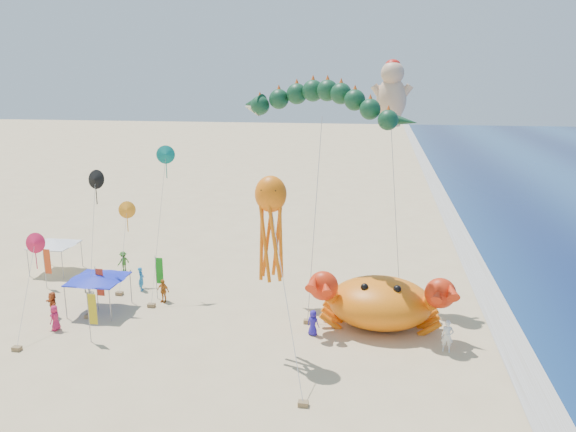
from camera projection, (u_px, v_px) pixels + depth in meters
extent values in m
plane|color=#D1B784|center=(314.00, 322.00, 36.18)|extent=(320.00, 320.00, 0.00)
plane|color=silver|center=(508.00, 336.00, 34.29)|extent=(320.00, 320.00, 0.00)
ellipsoid|color=orange|center=(380.00, 302.00, 35.36)|extent=(6.57, 5.45, 3.11)
sphere|color=red|center=(323.00, 286.00, 34.33)|extent=(1.85, 1.85, 1.85)
sphere|color=black|center=(365.00, 287.00, 34.14)|extent=(0.48, 0.48, 0.48)
sphere|color=red|center=(440.00, 293.00, 33.23)|extent=(1.85, 1.85, 1.85)
sphere|color=black|center=(397.00, 289.00, 33.83)|extent=(0.48, 0.48, 0.48)
cone|color=#0F3920|center=(238.00, 105.00, 36.66)|extent=(1.64, 1.21, 1.34)
cylinder|color=#B2B2B2|center=(315.00, 219.00, 35.97)|extent=(0.46, 3.28, 12.78)
cube|color=olive|center=(308.00, 321.00, 35.99)|extent=(0.50, 0.35, 0.25)
ellipsoid|color=#E9B78E|center=(391.00, 99.00, 37.38)|extent=(1.98, 1.63, 2.91)
sphere|color=#E9B78E|center=(393.00, 73.00, 36.80)|extent=(1.52, 1.52, 1.52)
ellipsoid|color=red|center=(393.00, 65.00, 36.75)|extent=(0.98, 0.98, 0.69)
cylinder|color=#B2B2B2|center=(395.00, 210.00, 38.74)|extent=(1.23, 0.77, 12.62)
cube|color=olive|center=(400.00, 298.00, 39.83)|extent=(0.50, 0.35, 0.25)
ellipsoid|color=orange|center=(271.00, 194.00, 30.15)|extent=(1.74, 1.56, 2.00)
cylinder|color=#B2B2B2|center=(286.00, 298.00, 28.60)|extent=(2.59, 5.29, 8.55)
cube|color=olive|center=(303.00, 404.00, 26.92)|extent=(0.50, 0.35, 0.25)
cylinder|color=gray|center=(66.00, 302.00, 36.54)|extent=(0.06, 0.06, 2.20)
cylinder|color=gray|center=(110.00, 305.00, 36.05)|extent=(0.06, 0.06, 2.20)
cylinder|color=gray|center=(89.00, 285.00, 39.52)|extent=(0.06, 0.06, 2.20)
cylinder|color=gray|center=(131.00, 288.00, 39.03)|extent=(0.06, 0.06, 2.20)
cube|color=#1623C3|center=(98.00, 279.00, 37.51)|extent=(3.35, 3.35, 0.08)
cone|color=#1623C3|center=(98.00, 276.00, 37.45)|extent=(3.68, 3.68, 0.45)
cylinder|color=gray|center=(28.00, 263.00, 44.25)|extent=(0.06, 0.06, 2.20)
cylinder|color=gray|center=(62.00, 265.00, 43.79)|extent=(0.06, 0.06, 2.20)
cylinder|color=gray|center=(49.00, 252.00, 47.05)|extent=(0.06, 0.06, 2.20)
cylinder|color=gray|center=(82.00, 254.00, 46.59)|extent=(0.06, 0.06, 2.20)
cube|color=silver|center=(54.00, 245.00, 45.15)|extent=(3.17, 3.17, 0.08)
cone|color=silver|center=(54.00, 242.00, 45.09)|extent=(3.48, 3.48, 0.45)
cylinder|color=gray|center=(89.00, 317.00, 33.14)|extent=(0.05, 0.05, 3.20)
cube|color=gold|center=(93.00, 309.00, 32.98)|extent=(0.50, 0.04, 1.90)
cylinder|color=gray|center=(97.00, 289.00, 37.47)|extent=(0.05, 0.05, 3.20)
cube|color=red|center=(100.00, 282.00, 37.31)|extent=(0.50, 0.04, 1.90)
cylinder|color=gray|center=(45.00, 268.00, 41.69)|extent=(0.05, 0.05, 3.20)
cube|color=#E14419|center=(47.00, 261.00, 41.53)|extent=(0.50, 0.04, 1.90)
cylinder|color=gray|center=(156.00, 277.00, 39.71)|extent=(0.05, 0.05, 3.20)
cube|color=#178C19|center=(160.00, 271.00, 39.54)|extent=(0.50, 0.04, 1.90)
imported|color=white|center=(447.00, 336.00, 32.12)|extent=(0.76, 0.56, 1.89)
imported|color=#1F77B9|center=(141.00, 279.00, 41.38)|extent=(0.59, 0.75, 1.80)
imported|color=silver|center=(87.00, 281.00, 41.14)|extent=(0.85, 0.70, 1.62)
imported|color=#2A1CA6|center=(313.00, 323.00, 34.22)|extent=(0.92, 0.76, 1.60)
imported|color=#2E6521|center=(123.00, 261.00, 45.58)|extent=(1.06, 1.22, 1.64)
imported|color=#AD441B|center=(53.00, 304.00, 36.83)|extent=(1.50, 1.47, 1.72)
imported|color=#BE1E4E|center=(55.00, 318.00, 34.89)|extent=(0.56, 0.82, 1.62)
imported|color=orange|center=(163.00, 291.00, 39.26)|extent=(1.06, 0.69, 1.68)
cone|color=black|center=(95.00, 179.00, 37.35)|extent=(1.30, 0.51, 1.32)
cylinder|color=#B2B2B2|center=(93.00, 248.00, 36.92)|extent=(0.55, 3.04, 8.52)
cube|color=olive|center=(91.00, 318.00, 36.47)|extent=(0.50, 0.35, 0.25)
cone|color=#0A776A|center=(166.00, 154.00, 39.47)|extent=(1.30, 0.51, 1.32)
cylinder|color=#B2B2B2|center=(165.00, 229.00, 39.20)|extent=(0.55, 3.04, 9.84)
cube|color=olive|center=(164.00, 303.00, 38.91)|extent=(0.50, 0.35, 0.25)
cone|color=#DF1846|center=(34.00, 243.00, 35.03)|extent=(1.30, 0.51, 1.32)
cylinder|color=#B2B2B2|center=(28.00, 291.00, 34.18)|extent=(0.55, 3.04, 5.06)
cube|color=olive|center=(22.00, 341.00, 33.32)|extent=(0.50, 0.35, 0.25)
cone|color=orange|center=(127.00, 210.00, 42.16)|extent=(1.30, 0.51, 1.32)
cylinder|color=#B2B2B2|center=(124.00, 252.00, 41.36)|extent=(0.55, 3.04, 5.44)
cube|color=olive|center=(120.00, 294.00, 40.55)|extent=(0.50, 0.35, 0.25)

